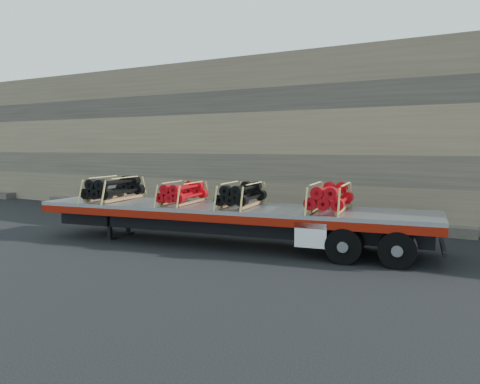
{
  "coord_description": "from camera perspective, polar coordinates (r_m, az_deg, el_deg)",
  "views": [
    {
      "loc": [
        8.13,
        -12.95,
        3.12
      ],
      "look_at": [
        0.33,
        1.04,
        1.56
      ],
      "focal_mm": 35.0,
      "sensor_mm": 36.0,
      "label": 1
    }
  ],
  "objects": [
    {
      "name": "ground",
      "position": [
        15.6,
        -2.93,
        -5.99
      ],
      "size": [
        120.0,
        120.0,
        0.0
      ],
      "primitive_type": "plane",
      "color": "black",
      "rests_on": "ground"
    },
    {
      "name": "rock_wall",
      "position": [
        21.08,
        6.51,
        6.55
      ],
      "size": [
        44.0,
        3.0,
        7.0
      ],
      "primitive_type": "cube",
      "color": "#7A6B54",
      "rests_on": "ground"
    },
    {
      "name": "trailer",
      "position": [
        14.82,
        -1.53,
        -4.12
      ],
      "size": [
        12.85,
        4.21,
        1.26
      ],
      "primitive_type": null,
      "rotation": [
        0.0,
        0.0,
        0.14
      ],
      "color": "#A3A5AB",
      "rests_on": "ground"
    },
    {
      "name": "bundle_front",
      "position": [
        16.76,
        -15.08,
        0.33
      ],
      "size": [
        1.4,
        2.33,
        0.78
      ],
      "primitive_type": null,
      "rotation": [
        0.0,
        0.0,
        0.14
      ],
      "color": "black",
      "rests_on": "trailer"
    },
    {
      "name": "bundle_midfront",
      "position": [
        15.35,
        -6.99,
        -0.17
      ],
      "size": [
        1.21,
        2.02,
        0.67
      ],
      "primitive_type": null,
      "rotation": [
        0.0,
        0.0,
        0.14
      ],
      "color": "#AD090F",
      "rests_on": "trailer"
    },
    {
      "name": "bundle_midrear",
      "position": [
        14.51,
        0.2,
        -0.39
      ],
      "size": [
        1.27,
        2.12,
        0.71
      ],
      "primitive_type": null,
      "rotation": [
        0.0,
        0.0,
        0.14
      ],
      "color": "black",
      "rests_on": "trailer"
    },
    {
      "name": "bundle_rear",
      "position": [
        13.78,
        10.92,
        -0.7
      ],
      "size": [
        1.36,
        2.27,
        0.76
      ],
      "primitive_type": null,
      "rotation": [
        0.0,
        0.0,
        0.14
      ],
      "color": "#AD090F",
      "rests_on": "trailer"
    }
  ]
}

